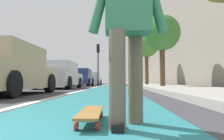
# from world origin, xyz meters

# --- Properties ---
(ground_plane) EXTENTS (80.00, 80.00, 0.00)m
(ground_plane) POSITION_xyz_m (10.00, 0.00, 0.00)
(ground_plane) COLOR #38383D
(bike_lane_paint) EXTENTS (56.00, 2.13, 0.00)m
(bike_lane_paint) POSITION_xyz_m (24.00, 0.00, 0.00)
(bike_lane_paint) COLOR #237075
(bike_lane_paint) RESTS_ON ground
(lane_stripe_white) EXTENTS (52.00, 0.16, 0.01)m
(lane_stripe_white) POSITION_xyz_m (20.00, 1.21, 0.00)
(lane_stripe_white) COLOR silver
(lane_stripe_white) RESTS_ON ground
(sidewalk_curb) EXTENTS (52.00, 3.20, 0.14)m
(sidewalk_curb) POSITION_xyz_m (18.00, -3.29, 0.07)
(sidewalk_curb) COLOR #9E9B93
(sidewalk_curb) RESTS_ON ground
(building_facade) EXTENTS (40.00, 1.20, 12.95)m
(building_facade) POSITION_xyz_m (22.00, -6.04, 6.48)
(building_facade) COLOR gray
(building_facade) RESTS_ON ground
(skateboard) EXTENTS (0.85, 0.23, 0.11)m
(skateboard) POSITION_xyz_m (1.44, -0.13, 0.09)
(skateboard) COLOR red
(skateboard) RESTS_ON ground
(skater_person) EXTENTS (0.47, 0.72, 1.64)m
(skater_person) POSITION_xyz_m (1.29, -0.47, 0.94)
(skater_person) COLOR brown
(skater_person) RESTS_ON ground
(parked_car_near) EXTENTS (4.15, 2.05, 1.49)m
(parked_car_near) POSITION_xyz_m (5.50, 2.98, 0.72)
(parked_car_near) COLOR tan
(parked_car_near) RESTS_ON ground
(parked_car_mid) EXTENTS (4.45, 1.98, 1.49)m
(parked_car_mid) POSITION_xyz_m (11.22, 3.01, 0.72)
(parked_car_mid) COLOR #B7B7BC
(parked_car_mid) RESTS_ON ground
(parked_car_far) EXTENTS (4.14, 1.99, 1.50)m
(parked_car_far) POSITION_xyz_m (17.68, 2.99, 0.73)
(parked_car_far) COLOR navy
(parked_car_far) RESTS_ON ground
(parked_car_end) EXTENTS (4.08, 2.09, 1.47)m
(parked_car_end) POSITION_xyz_m (24.26, 2.84, 0.70)
(parked_car_end) COLOR #B7B7BC
(parked_car_end) RESTS_ON ground
(traffic_light) EXTENTS (0.33, 0.28, 4.01)m
(traffic_light) POSITION_xyz_m (19.43, 1.61, 2.79)
(traffic_light) COLOR #2D2D2D
(traffic_light) RESTS_ON ground
(street_tree_mid) EXTENTS (2.09, 2.09, 4.26)m
(street_tree_mid) POSITION_xyz_m (11.39, -2.89, 3.17)
(street_tree_mid) COLOR brown
(street_tree_mid) RESTS_ON ground
(street_tree_far) EXTENTS (2.19, 2.19, 4.77)m
(street_tree_far) POSITION_xyz_m (18.03, -2.89, 3.62)
(street_tree_far) COLOR brown
(street_tree_far) RESTS_ON ground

